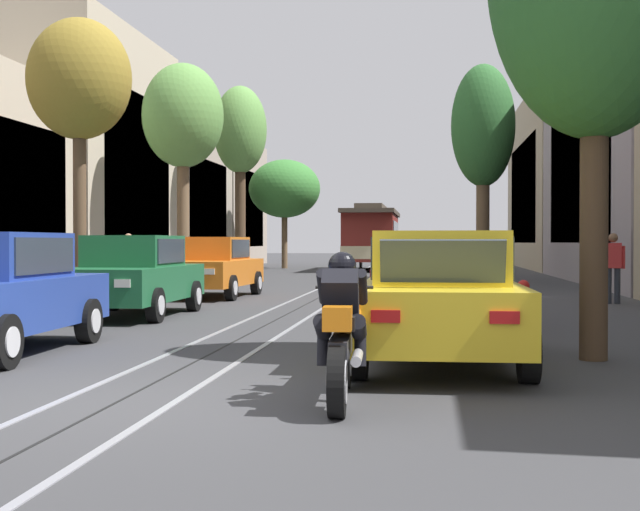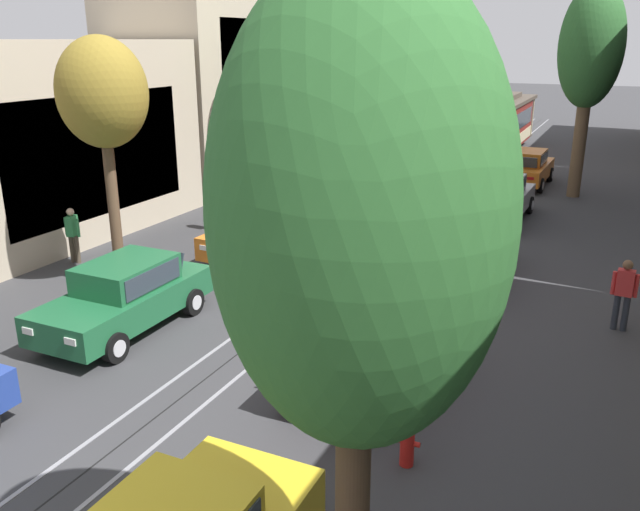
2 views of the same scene
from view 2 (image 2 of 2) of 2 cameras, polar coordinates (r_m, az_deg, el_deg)
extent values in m
plane|color=#38383A|center=(24.55, 8.41, 3.44)|extent=(160.00, 160.00, 0.00)
cube|color=gray|center=(27.81, 9.42, 5.16)|extent=(0.08, 61.38, 0.01)
cube|color=gray|center=(27.55, 11.54, 4.91)|extent=(0.08, 61.38, 0.01)
cube|color=black|center=(27.67, 10.48, 5.03)|extent=(0.03, 61.38, 0.01)
cube|color=#BCAD93|center=(23.24, -22.74, 9.23)|extent=(4.54, 10.38, 6.23)
cube|color=#2D3842|center=(21.68, -18.57, 8.30)|extent=(0.04, 7.47, 3.74)
cube|color=#BCAD93|center=(31.45, -8.82, 15.35)|extent=(5.32, 10.38, 9.40)
cube|color=#2D3842|center=(30.09, -4.46, 14.48)|extent=(0.04, 7.47, 5.64)
cube|color=gray|center=(40.92, -0.48, 14.77)|extent=(5.88, 10.38, 7.34)
cube|color=#2D3842|center=(39.76, 3.43, 14.10)|extent=(0.04, 7.47, 4.41)
cube|color=gray|center=(50.56, 5.47, 15.59)|extent=(4.98, 10.38, 7.71)
cube|color=#2D3842|center=(49.79, 8.22, 15.00)|extent=(0.04, 7.47, 4.63)
cube|color=#B21414|center=(12.64, -25.84, -9.41)|extent=(0.28, 0.05, 0.12)
cube|color=#1E6038|center=(15.27, -16.69, -3.95)|extent=(1.83, 4.31, 0.66)
cube|color=#1E6038|center=(15.15, -16.53, -1.55)|extent=(1.49, 2.07, 0.60)
cube|color=#2D3842|center=(14.59, -18.67, -2.63)|extent=(1.33, 0.23, 0.47)
cube|color=#2D3842|center=(16.00, -13.77, -0.33)|extent=(1.30, 0.21, 0.45)
cube|color=#2D3842|center=(14.69, -14.33, -1.99)|extent=(0.04, 1.81, 0.47)
cube|color=#2D3842|center=(15.64, -18.60, -1.14)|extent=(0.04, 1.81, 0.47)
cube|color=white|center=(13.46, -20.96, -7.04)|extent=(0.28, 0.04, 0.14)
cube|color=#B21414|center=(16.47, -10.34, -1.44)|extent=(0.28, 0.04, 0.12)
cube|color=white|center=(14.24, -24.14, -6.05)|extent=(0.28, 0.04, 0.14)
cube|color=#B21414|center=(17.11, -13.41, -0.89)|extent=(0.28, 0.04, 0.12)
cylinder|color=black|center=(13.95, -17.42, -7.67)|extent=(0.20, 0.64, 0.64)
cylinder|color=silver|center=(13.88, -17.08, -7.77)|extent=(0.02, 0.35, 0.35)
cylinder|color=black|center=(15.12, -22.42, -6.18)|extent=(0.20, 0.64, 0.64)
cylinder|color=silver|center=(15.20, -22.70, -6.09)|extent=(0.02, 0.35, 0.35)
cylinder|color=black|center=(15.82, -11.01, -3.99)|extent=(0.20, 0.64, 0.64)
cylinder|color=silver|center=(15.75, -10.68, -4.06)|extent=(0.02, 0.35, 0.35)
cylinder|color=black|center=(16.86, -15.88, -2.95)|extent=(0.20, 0.64, 0.64)
cylinder|color=silver|center=(16.93, -16.17, -2.88)|extent=(0.02, 0.35, 0.35)
cube|color=orange|center=(19.76, -5.00, 1.85)|extent=(1.97, 4.37, 0.66)
cube|color=orange|center=(19.71, -4.82, 3.72)|extent=(1.56, 2.12, 0.60)
cube|color=#2D3842|center=(19.04, -6.16, 3.08)|extent=(1.34, 0.27, 0.47)
cube|color=#2D3842|center=(20.69, -3.07, 4.40)|extent=(1.30, 0.25, 0.45)
cube|color=#2D3842|center=(19.33, -2.94, 3.46)|extent=(0.10, 1.81, 0.47)
cube|color=#2D3842|center=(20.11, -6.63, 3.95)|extent=(0.10, 1.81, 0.47)
cube|color=white|center=(17.72, -7.22, 0.15)|extent=(0.28, 0.05, 0.14)
cube|color=#B21414|center=(21.25, -0.61, 3.38)|extent=(0.28, 0.05, 0.12)
cube|color=white|center=(18.36, -10.09, 0.65)|extent=(0.28, 0.05, 0.14)
cube|color=#B21414|center=(21.78, -3.21, 3.73)|extent=(0.28, 0.05, 0.12)
cylinder|color=black|center=(18.34, -4.88, -0.55)|extent=(0.22, 0.65, 0.64)
cylinder|color=silver|center=(18.28, -4.59, -0.60)|extent=(0.03, 0.35, 0.35)
cylinder|color=black|center=(19.30, -9.30, 0.24)|extent=(0.22, 0.65, 0.64)
cylinder|color=silver|center=(19.36, -9.56, 0.29)|extent=(0.03, 0.35, 0.35)
cylinder|color=black|center=(20.52, -0.91, 1.59)|extent=(0.22, 0.65, 0.64)
cylinder|color=silver|center=(20.47, -0.64, 1.55)|extent=(0.03, 0.35, 0.35)
cylinder|color=black|center=(21.38, -5.06, 2.21)|extent=(0.22, 0.65, 0.64)
cylinder|color=silver|center=(21.44, -5.31, 2.25)|extent=(0.03, 0.35, 0.35)
cube|color=#2D3842|center=(8.04, -10.41, -20.31)|extent=(1.33, 0.23, 0.47)
cube|color=white|center=(9.57, -7.85, -16.90)|extent=(0.28, 0.04, 0.14)
cube|color=white|center=(9.11, -1.58, -18.75)|extent=(0.28, 0.04, 0.14)
cylinder|color=black|center=(9.45, -12.37, -20.97)|extent=(0.21, 0.64, 0.64)
cylinder|color=silver|center=(9.51, -12.93, -20.75)|extent=(0.02, 0.35, 0.35)
cube|color=maroon|center=(12.72, 3.92, -7.77)|extent=(1.86, 4.32, 0.66)
cube|color=maroon|center=(12.33, 3.73, -5.42)|extent=(1.50, 2.08, 0.60)
cube|color=#2D3842|center=(13.06, 5.06, -4.15)|extent=(1.33, 0.24, 0.47)
cube|color=#2D3842|center=(11.34, 1.56, -7.72)|extent=(1.30, 0.21, 0.45)
cube|color=#2D3842|center=(12.59, 0.54, -4.86)|extent=(0.05, 1.81, 0.47)
cube|color=#2D3842|center=(12.11, 7.06, -5.99)|extent=(0.05, 1.81, 0.47)
cube|color=white|center=(14.71, 4.90, -3.64)|extent=(0.28, 0.04, 0.14)
cube|color=#B21414|center=(11.13, -2.86, -11.26)|extent=(0.28, 0.04, 0.12)
cube|color=white|center=(14.41, 9.08, -4.30)|extent=(0.28, 0.04, 0.14)
cube|color=#B21414|center=(10.72, 2.57, -12.49)|extent=(0.28, 0.04, 0.12)
cylinder|color=black|center=(14.27, 2.49, -6.18)|extent=(0.21, 0.64, 0.64)
cylinder|color=silver|center=(14.31, 2.08, -6.10)|extent=(0.02, 0.35, 0.35)
cylinder|color=black|center=(13.78, 9.34, -7.37)|extent=(0.21, 0.64, 0.64)
cylinder|color=silver|center=(13.75, 9.78, -7.44)|extent=(0.02, 0.35, 0.35)
cylinder|color=black|center=(12.11, -2.38, -10.95)|extent=(0.21, 0.64, 0.64)
cylinder|color=silver|center=(12.15, -2.85, -10.84)|extent=(0.02, 0.35, 0.35)
cylinder|color=black|center=(11.52, 5.65, -12.69)|extent=(0.21, 0.64, 0.64)
cylinder|color=silver|center=(11.49, 6.18, -12.80)|extent=(0.02, 0.35, 0.35)
cube|color=maroon|center=(18.45, 11.85, 0.31)|extent=(1.93, 4.35, 0.66)
cube|color=maroon|center=(18.13, 11.85, 2.08)|extent=(1.54, 2.11, 0.60)
cube|color=#2D3842|center=(18.92, 12.54, 2.64)|extent=(1.34, 0.26, 0.47)
cube|color=#2D3842|center=(17.04, 10.77, 1.03)|extent=(1.30, 0.24, 0.45)
cube|color=#2D3842|center=(18.33, 9.60, 2.39)|extent=(0.08, 1.81, 0.47)
cube|color=#2D3842|center=(17.96, 14.15, 1.75)|extent=(0.08, 1.81, 0.47)
cube|color=white|center=(20.56, 12.01, 2.46)|extent=(0.28, 0.05, 0.14)
cube|color=#B21414|center=(16.61, 8.00, -1.15)|extent=(0.28, 0.05, 0.12)
cube|color=white|center=(20.32, 15.04, 2.03)|extent=(0.28, 0.05, 0.14)
cube|color=#B21414|center=(16.31, 11.70, -1.73)|extent=(0.28, 0.05, 0.12)
cylinder|color=black|center=(20.00, 10.40, 0.83)|extent=(0.22, 0.65, 0.64)
cylinder|color=silver|center=(20.03, 10.10, 0.87)|extent=(0.03, 0.35, 0.35)
cylinder|color=black|center=(19.61, 15.32, 0.11)|extent=(0.22, 0.65, 0.64)
cylinder|color=silver|center=(19.59, 15.63, 0.06)|extent=(0.03, 0.35, 0.35)
cylinder|color=black|center=(17.58, 7.85, -1.50)|extent=(0.22, 0.65, 0.64)
cylinder|color=silver|center=(17.62, 7.51, -1.45)|extent=(0.03, 0.35, 0.35)
cylinder|color=black|center=(17.14, 13.40, -2.38)|extent=(0.22, 0.65, 0.64)
cylinder|color=silver|center=(17.11, 13.76, -2.44)|extent=(0.03, 0.35, 0.35)
cube|color=#B7B7BC|center=(24.62, 15.35, 4.58)|extent=(1.92, 4.35, 0.66)
cube|color=#B7B7BC|center=(24.35, 15.40, 5.94)|extent=(1.53, 2.10, 0.60)
cube|color=#2D3842|center=(25.15, 15.81, 6.25)|extent=(1.34, 0.26, 0.47)
cube|color=#2D3842|center=(23.22, 14.78, 5.36)|extent=(1.30, 0.23, 0.45)
cube|color=#2D3842|center=(24.50, 13.69, 6.16)|extent=(0.08, 1.81, 0.47)
cube|color=#2D3842|center=(24.21, 17.14, 5.72)|extent=(0.08, 1.81, 0.47)
cube|color=white|center=(26.78, 15.19, 5.89)|extent=(0.28, 0.05, 0.14)
cube|color=#B21414|center=(22.67, 12.84, 3.88)|extent=(0.28, 0.05, 0.12)
cube|color=white|center=(26.58, 17.54, 5.59)|extent=(0.28, 0.05, 0.14)
cube|color=#B21414|center=(22.44, 15.59, 3.51)|extent=(0.28, 0.05, 0.12)
cylinder|color=black|center=(26.15, 14.03, 4.72)|extent=(0.22, 0.65, 0.64)
cylinder|color=silver|center=(26.17, 13.80, 4.75)|extent=(0.03, 0.35, 0.35)
cylinder|color=black|center=(25.83, 17.83, 4.22)|extent=(0.22, 0.65, 0.64)
cylinder|color=silver|center=(25.82, 18.07, 4.19)|extent=(0.03, 0.35, 0.35)
cylinder|color=black|center=(23.63, 12.52, 3.40)|extent=(0.22, 0.65, 0.64)
cylinder|color=silver|center=(23.65, 12.26, 3.44)|extent=(0.03, 0.35, 0.35)
cylinder|color=black|center=(23.28, 16.70, 2.84)|extent=(0.22, 0.65, 0.64)
cylinder|color=silver|center=(23.26, 16.97, 2.80)|extent=(0.03, 0.35, 0.35)
cube|color=orange|center=(30.82, 17.52, 7.07)|extent=(1.91, 4.35, 0.66)
cube|color=orange|center=(30.56, 17.58, 8.18)|extent=(1.53, 2.10, 0.60)
cube|color=#2D3842|center=(31.38, 17.85, 8.36)|extent=(1.34, 0.26, 0.47)
cube|color=#2D3842|center=(29.42, 17.18, 7.81)|extent=(1.30, 0.23, 0.45)
cube|color=#2D3842|center=(30.69, 16.20, 8.34)|extent=(0.08, 1.81, 0.47)
cube|color=#2D3842|center=(30.45, 18.98, 8.00)|extent=(0.08, 1.81, 0.47)
cube|color=white|center=(32.99, 17.24, 7.97)|extent=(0.28, 0.05, 0.14)
cube|color=#B21414|center=(28.80, 15.69, 6.69)|extent=(0.28, 0.05, 0.12)
cube|color=white|center=(32.82, 19.17, 7.73)|extent=(0.28, 0.05, 0.14)
cube|color=#B21414|center=(28.62, 17.88, 6.42)|extent=(0.28, 0.05, 0.12)
cylinder|color=black|center=(32.32, 16.34, 7.07)|extent=(0.22, 0.65, 0.64)
cylinder|color=silver|center=(32.34, 16.15, 7.09)|extent=(0.03, 0.35, 0.35)
cylinder|color=black|center=(32.05, 19.44, 6.68)|extent=(0.22, 0.65, 0.64)
cylinder|color=silver|center=(32.04, 19.63, 6.65)|extent=(0.03, 0.35, 0.35)
cylinder|color=black|center=(29.75, 15.34, 6.23)|extent=(0.22, 0.65, 0.64)
cylinder|color=silver|center=(29.77, 15.13, 6.26)|extent=(0.03, 0.35, 0.35)
cylinder|color=black|center=(29.46, 18.69, 5.80)|extent=(0.22, 0.65, 0.64)
cylinder|color=silver|center=(29.44, 18.90, 5.77)|extent=(0.03, 0.35, 0.35)
cylinder|color=brown|center=(17.36, -17.55, 3.97)|extent=(0.28, 0.28, 4.36)
ellipsoid|color=olive|center=(16.92, -18.49, 13.34)|extent=(2.31, 2.00, 2.66)
cylinder|color=brown|center=(25.50, -3.23, 9.64)|extent=(0.41, 0.41, 4.77)
ellipsoid|color=#609947|center=(25.21, -3.37, 16.96)|extent=(2.69, 2.65, 3.44)
cylinder|color=#4C3826|center=(33.38, 4.18, 12.18)|extent=(0.46, 0.46, 5.34)
ellipsoid|color=#609947|center=(33.19, 4.34, 18.38)|extent=(2.28, 2.42, 3.75)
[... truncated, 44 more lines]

